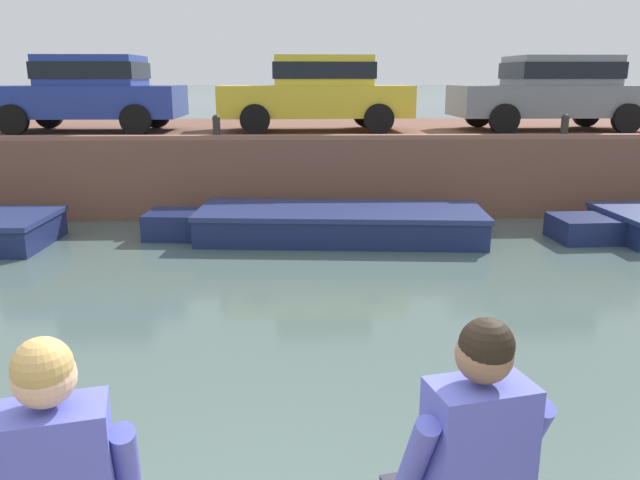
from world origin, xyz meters
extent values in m
plane|color=#4C605B|center=(0.00, 4.57, 0.00)|extent=(400.00, 400.00, 0.00)
cube|color=brown|center=(0.00, 12.15, 0.75)|extent=(60.00, 6.00, 1.49)
cube|color=#925F4C|center=(0.00, 9.27, 1.53)|extent=(60.00, 0.24, 0.08)
cube|color=navy|center=(0.86, 7.72, 0.22)|extent=(4.71, 1.89, 0.43)
cube|color=navy|center=(-1.89, 7.93, 0.22)|extent=(0.98, 0.92, 0.43)
cube|color=navy|center=(0.86, 7.72, 0.47)|extent=(4.78, 1.95, 0.08)
cube|color=brown|center=(1.21, 7.69, 0.37)|extent=(0.35, 1.40, 0.06)
cube|color=navy|center=(4.86, 7.49, 0.20)|extent=(1.00, 0.95, 0.39)
cube|color=#233893|center=(-4.20, 11.14, 2.11)|extent=(3.86, 1.79, 0.64)
cube|color=#233893|center=(-4.05, 11.14, 2.73)|extent=(1.93, 1.57, 0.60)
cube|color=black|center=(-4.05, 11.14, 2.73)|extent=(2.01, 1.60, 0.33)
cylinder|color=black|center=(-5.40, 10.24, 1.79)|extent=(0.60, 0.18, 0.60)
cylinder|color=black|center=(-5.39, 12.05, 1.79)|extent=(0.60, 0.18, 0.60)
cylinder|color=black|center=(-3.01, 10.23, 1.79)|extent=(0.60, 0.18, 0.60)
cylinder|color=black|center=(-3.00, 12.04, 1.79)|extent=(0.60, 0.18, 0.60)
cube|color=yellow|center=(0.52, 11.14, 2.11)|extent=(4.05, 1.84, 0.64)
cube|color=yellow|center=(0.68, 11.15, 2.73)|extent=(2.05, 1.55, 0.60)
cube|color=black|center=(0.68, 11.15, 2.73)|extent=(2.13, 1.59, 0.33)
cylinder|color=black|center=(-0.67, 10.23, 1.79)|extent=(0.61, 0.20, 0.60)
cylinder|color=black|center=(-0.75, 11.94, 1.79)|extent=(0.61, 0.20, 0.60)
cylinder|color=black|center=(1.80, 10.33, 1.79)|extent=(0.61, 0.20, 0.60)
cylinder|color=black|center=(1.72, 12.05, 1.79)|extent=(0.61, 0.20, 0.60)
cube|color=slate|center=(5.55, 11.14, 2.11)|extent=(4.10, 1.81, 0.64)
cube|color=slate|center=(5.71, 11.14, 2.73)|extent=(2.06, 1.57, 0.60)
cube|color=black|center=(5.71, 11.14, 2.73)|extent=(2.14, 1.61, 0.33)
cylinder|color=black|center=(4.30, 10.23, 1.79)|extent=(0.60, 0.19, 0.60)
cylinder|color=black|center=(4.27, 12.01, 1.79)|extent=(0.60, 0.19, 0.60)
cylinder|color=black|center=(6.82, 10.27, 1.79)|extent=(0.60, 0.19, 0.60)
cylinder|color=black|center=(6.80, 12.05, 1.79)|extent=(0.60, 0.19, 0.60)
cylinder|color=#2D2B28|center=(-1.33, 9.40, 1.67)|extent=(0.14, 0.14, 0.35)
sphere|color=#2D2B28|center=(-1.33, 9.40, 1.86)|extent=(0.15, 0.15, 0.15)
cylinder|color=#2D2B28|center=(5.19, 9.40, 1.67)|extent=(0.14, 0.14, 0.35)
sphere|color=#2D2B28|center=(5.19, 9.40, 1.86)|extent=(0.15, 0.15, 0.15)
cube|color=#4C51B2|center=(-0.62, -0.49, 1.33)|extent=(0.40, 0.30, 0.52)
cylinder|color=#4C51B2|center=(-0.42, -0.39, 1.27)|extent=(0.16, 0.30, 0.47)
sphere|color=tan|center=(-0.62, -0.49, 1.70)|extent=(0.20, 0.20, 0.20)
sphere|color=tan|center=(-0.62, -0.50, 1.74)|extent=(0.19, 0.19, 0.19)
cube|color=#4C51B2|center=(0.82, -0.37, 1.33)|extent=(0.40, 0.30, 0.52)
cylinder|color=#4C51B2|center=(1.02, -0.27, 1.27)|extent=(0.15, 0.30, 0.47)
cylinder|color=#4C51B2|center=(0.59, -0.38, 1.27)|extent=(0.15, 0.30, 0.47)
sphere|color=brown|center=(0.82, -0.37, 1.70)|extent=(0.20, 0.20, 0.20)
sphere|color=black|center=(0.82, -0.38, 1.74)|extent=(0.19, 0.19, 0.19)
camera|label=1|loc=(0.19, -2.31, 2.61)|focal=35.00mm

